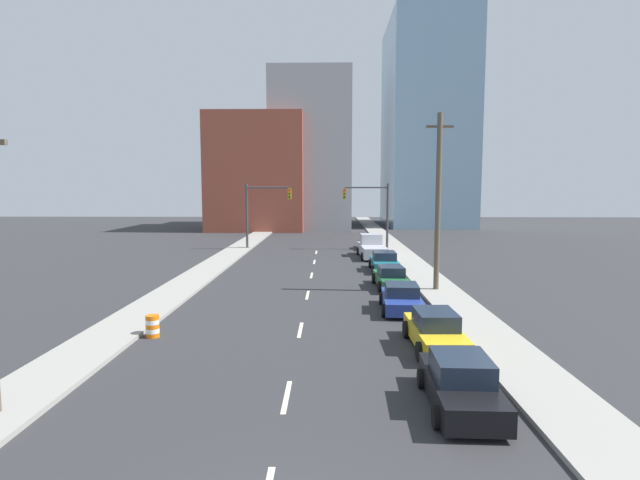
{
  "coord_description": "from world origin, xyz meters",
  "views": [
    {
      "loc": [
        1.3,
        -7.49,
        6.32
      ],
      "look_at": [
        0.54,
        31.62,
        2.2
      ],
      "focal_mm": 28.0,
      "sensor_mm": 36.0,
      "label": 1
    }
  ],
  "objects_px": {
    "sedan_gray": "(369,243)",
    "sedan_yellow": "(435,331)",
    "sedan_blue": "(402,298)",
    "sedan_teal": "(384,262)",
    "traffic_signal_left": "(259,207)",
    "pickup_truck_silver": "(372,248)",
    "sedan_black": "(461,384)",
    "sedan_green": "(391,278)",
    "utility_pole_right_mid": "(438,202)",
    "traffic_barrel": "(153,326)",
    "traffic_signal_right": "(375,207)"
  },
  "relations": [
    {
      "from": "utility_pole_right_mid",
      "to": "sedan_green",
      "type": "distance_m",
      "value": 5.63
    },
    {
      "from": "sedan_black",
      "to": "traffic_signal_left",
      "type": "bearing_deg",
      "value": 108.43
    },
    {
      "from": "traffic_signal_right",
      "to": "pickup_truck_silver",
      "type": "xyz_separation_m",
      "value": [
        -0.75,
        -5.54,
        -3.53
      ]
    },
    {
      "from": "traffic_barrel",
      "to": "sedan_teal",
      "type": "height_order",
      "value": "sedan_teal"
    },
    {
      "from": "sedan_blue",
      "to": "traffic_signal_right",
      "type": "bearing_deg",
      "value": 91.18
    },
    {
      "from": "sedan_yellow",
      "to": "traffic_barrel",
      "type": "bearing_deg",
      "value": 172.44
    },
    {
      "from": "traffic_barrel",
      "to": "sedan_gray",
      "type": "bearing_deg",
      "value": 69.53
    },
    {
      "from": "utility_pole_right_mid",
      "to": "sedan_yellow",
      "type": "distance_m",
      "value": 12.06
    },
    {
      "from": "traffic_barrel",
      "to": "sedan_teal",
      "type": "xyz_separation_m",
      "value": [
        11.69,
        17.28,
        0.19
      ]
    },
    {
      "from": "traffic_signal_left",
      "to": "sedan_gray",
      "type": "xyz_separation_m",
      "value": [
        11.25,
        0.69,
        -3.74
      ]
    },
    {
      "from": "pickup_truck_silver",
      "to": "sedan_blue",
      "type": "bearing_deg",
      "value": -92.67
    },
    {
      "from": "traffic_signal_right",
      "to": "sedan_gray",
      "type": "height_order",
      "value": "traffic_signal_right"
    },
    {
      "from": "traffic_signal_left",
      "to": "pickup_truck_silver",
      "type": "distance_m",
      "value": 12.86
    },
    {
      "from": "traffic_signal_left",
      "to": "traffic_barrel",
      "type": "xyz_separation_m",
      "value": [
        -0.31,
        -30.28,
        -3.89
      ]
    },
    {
      "from": "traffic_barrel",
      "to": "sedan_blue",
      "type": "bearing_deg",
      "value": 23.11
    },
    {
      "from": "sedan_black",
      "to": "sedan_green",
      "type": "relative_size",
      "value": 0.94
    },
    {
      "from": "traffic_signal_left",
      "to": "sedan_gray",
      "type": "bearing_deg",
      "value": 3.51
    },
    {
      "from": "utility_pole_right_mid",
      "to": "sedan_black",
      "type": "bearing_deg",
      "value": -99.51
    },
    {
      "from": "utility_pole_right_mid",
      "to": "sedan_green",
      "type": "bearing_deg",
      "value": 154.82
    },
    {
      "from": "traffic_barrel",
      "to": "sedan_teal",
      "type": "relative_size",
      "value": 0.21
    },
    {
      "from": "sedan_green",
      "to": "sedan_teal",
      "type": "height_order",
      "value": "sedan_teal"
    },
    {
      "from": "utility_pole_right_mid",
      "to": "sedan_teal",
      "type": "relative_size",
      "value": 2.33
    },
    {
      "from": "sedan_blue",
      "to": "pickup_truck_silver",
      "type": "bearing_deg",
      "value": 92.77
    },
    {
      "from": "sedan_teal",
      "to": "utility_pole_right_mid",
      "type": "bearing_deg",
      "value": -73.21
    },
    {
      "from": "sedan_teal",
      "to": "pickup_truck_silver",
      "type": "bearing_deg",
      "value": 92.74
    },
    {
      "from": "sedan_blue",
      "to": "sedan_teal",
      "type": "distance_m",
      "value": 12.5
    },
    {
      "from": "pickup_truck_silver",
      "to": "sedan_yellow",
      "type": "bearing_deg",
      "value": -91.57
    },
    {
      "from": "sedan_gray",
      "to": "sedan_yellow",
      "type": "bearing_deg",
      "value": -87.38
    },
    {
      "from": "utility_pole_right_mid",
      "to": "traffic_barrel",
      "type": "relative_size",
      "value": 11.27
    },
    {
      "from": "traffic_signal_right",
      "to": "traffic_barrel",
      "type": "xyz_separation_m",
      "value": [
        -12.12,
        -30.28,
        -3.89
      ]
    },
    {
      "from": "sedan_blue",
      "to": "sedan_teal",
      "type": "height_order",
      "value": "sedan_teal"
    },
    {
      "from": "traffic_barrel",
      "to": "pickup_truck_silver",
      "type": "relative_size",
      "value": 0.15
    },
    {
      "from": "traffic_signal_left",
      "to": "sedan_blue",
      "type": "bearing_deg",
      "value": -66.85
    },
    {
      "from": "sedan_black",
      "to": "sedan_green",
      "type": "xyz_separation_m",
      "value": [
        0.1,
        17.33,
        -0.04
      ]
    },
    {
      "from": "sedan_yellow",
      "to": "utility_pole_right_mid",
      "type": "bearing_deg",
      "value": 76.54
    },
    {
      "from": "sedan_blue",
      "to": "sedan_gray",
      "type": "distance_m",
      "value": 26.19
    },
    {
      "from": "traffic_signal_left",
      "to": "sedan_teal",
      "type": "distance_m",
      "value": 17.67
    },
    {
      "from": "traffic_signal_left",
      "to": "sedan_yellow",
      "type": "xyz_separation_m",
      "value": [
        11.35,
        -31.55,
        -3.67
      ]
    },
    {
      "from": "sedan_blue",
      "to": "sedan_green",
      "type": "distance_m",
      "value": 5.99
    },
    {
      "from": "traffic_signal_left",
      "to": "sedan_gray",
      "type": "height_order",
      "value": "traffic_signal_left"
    },
    {
      "from": "sedan_black",
      "to": "pickup_truck_silver",
      "type": "distance_m",
      "value": 31.3
    },
    {
      "from": "traffic_barrel",
      "to": "pickup_truck_silver",
      "type": "bearing_deg",
      "value": 65.33
    },
    {
      "from": "utility_pole_right_mid",
      "to": "sedan_yellow",
      "type": "bearing_deg",
      "value": -102.13
    },
    {
      "from": "sedan_teal",
      "to": "pickup_truck_silver",
      "type": "height_order",
      "value": "pickup_truck_silver"
    },
    {
      "from": "traffic_barrel",
      "to": "traffic_signal_right",
      "type": "bearing_deg",
      "value": 68.19
    },
    {
      "from": "traffic_signal_left",
      "to": "sedan_yellow",
      "type": "relative_size",
      "value": 1.46
    },
    {
      "from": "utility_pole_right_mid",
      "to": "sedan_yellow",
      "type": "relative_size",
      "value": 2.31
    },
    {
      "from": "traffic_signal_right",
      "to": "sedan_yellow",
      "type": "height_order",
      "value": "traffic_signal_right"
    },
    {
      "from": "pickup_truck_silver",
      "to": "traffic_signal_left",
      "type": "bearing_deg",
      "value": 151.15
    },
    {
      "from": "sedan_gray",
      "to": "utility_pole_right_mid",
      "type": "bearing_deg",
      "value": -81.09
    }
  ]
}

